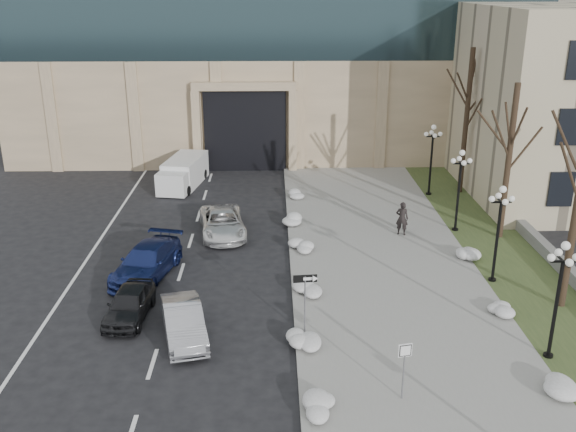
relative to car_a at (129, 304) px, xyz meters
name	(u,v)px	position (x,y,z in m)	size (l,w,h in m)	color
sidewalk	(385,269)	(11.53, 4.48, -0.60)	(9.00, 40.00, 0.12)	gray
curb	(294,270)	(7.03, 4.48, -0.59)	(0.30, 40.00, 0.14)	gray
grass_strip	(516,268)	(18.03, 4.48, -0.61)	(4.00, 40.00, 0.10)	#354623
stone_wall	(541,246)	(20.03, 6.48, -0.31)	(0.50, 30.00, 0.70)	slate
car_a	(129,304)	(0.00, 0.00, 0.00)	(1.56, 3.88, 1.32)	black
car_b	(184,322)	(2.49, -1.67, 0.04)	(1.49, 4.27, 1.41)	#9E9FA5
car_c	(147,262)	(-0.01, 4.06, 0.09)	(2.12, 5.20, 1.51)	navy
car_d	(222,223)	(3.22, 9.37, 0.04)	(2.34, 5.07, 1.41)	silver
car_e	(181,179)	(-0.24, 18.03, -0.01)	(1.53, 3.81, 1.30)	#313136
pedestrian	(402,218)	(13.15, 8.86, 0.40)	(0.69, 0.45, 1.89)	black
box_truck	(183,173)	(-0.14, 18.59, 0.24)	(2.99, 6.10, 1.85)	silver
one_way_sign	(309,286)	(7.44, -1.55, 1.51)	(0.99, 0.27, 2.64)	slate
keep_sign	(405,360)	(10.34, -5.98, 0.97)	(0.47, 0.14, 2.22)	slate
snow_clump_b	(321,407)	(7.56, -6.62, -0.36)	(1.10, 1.60, 0.36)	silver
snow_clump_c	(304,342)	(7.18, -2.61, -0.36)	(1.10, 1.60, 0.36)	silver
snow_clump_d	(308,290)	(7.58, 1.79, -0.36)	(1.10, 1.60, 0.36)	silver
snow_clump_e	(300,246)	(7.42, 6.84, -0.36)	(1.10, 1.60, 0.36)	silver
snow_clump_f	(292,219)	(7.15, 10.92, -0.36)	(1.10, 1.60, 0.36)	silver
snow_clump_g	(299,196)	(7.73, 15.30, -0.36)	(1.10, 1.60, 0.36)	silver
snow_clump_h	(560,391)	(15.73, -5.95, -0.36)	(1.10, 1.60, 0.36)	silver
snow_clump_i	(498,308)	(15.55, -0.12, -0.36)	(1.10, 1.60, 0.36)	silver
snow_clump_j	(466,253)	(15.91, 5.77, -0.36)	(1.10, 1.60, 0.36)	silver
lamppost_a	(559,285)	(16.33, -3.52, 2.41)	(1.18, 1.18, 4.76)	black
lamppost_b	(499,221)	(16.33, 2.98, 2.41)	(1.18, 1.18, 4.76)	black
lamppost_c	(460,180)	(16.33, 9.48, 2.41)	(1.18, 1.18, 4.76)	black
lamppost_d	(432,150)	(16.33, 15.98, 2.41)	(1.18, 1.18, 4.76)	black
tree_mid	(511,141)	(18.53, 8.48, 4.84)	(3.20, 3.20, 8.50)	black
tree_far	(468,101)	(18.53, 16.48, 5.49)	(3.20, 3.20, 9.50)	black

